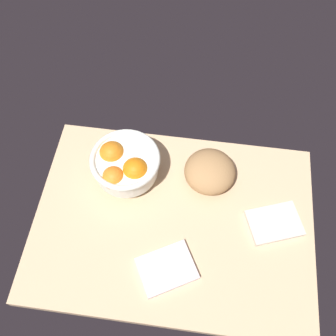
% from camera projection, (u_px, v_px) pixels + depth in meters
% --- Properties ---
extents(ground_plane, '(0.75, 0.54, 0.03)m').
position_uv_depth(ground_plane, '(173.00, 222.00, 1.03)').
color(ground_plane, '#D4B187').
extents(fruit_bowl, '(0.19, 0.19, 0.11)m').
position_uv_depth(fruit_bowl, '(125.00, 165.00, 1.03)').
color(fruit_bowl, white).
rests_on(fruit_bowl, ground).
extents(bread_loaf, '(0.18, 0.18, 0.09)m').
position_uv_depth(bread_loaf, '(210.00, 171.00, 1.05)').
color(bread_loaf, '#AE8050').
rests_on(bread_loaf, ground).
extents(napkin_folded, '(0.17, 0.16, 0.01)m').
position_uv_depth(napkin_folded, '(169.00, 269.00, 0.95)').
color(napkin_folded, silver).
rests_on(napkin_folded, ground).
extents(napkin_spare, '(0.16, 0.14, 0.02)m').
position_uv_depth(napkin_spare, '(274.00, 223.00, 1.01)').
color(napkin_spare, silver).
rests_on(napkin_spare, ground).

